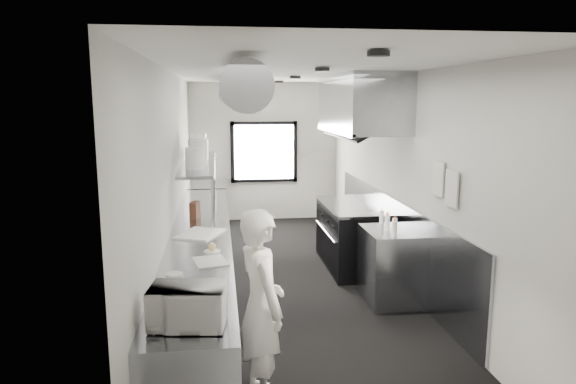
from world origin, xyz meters
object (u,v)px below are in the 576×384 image
object	(u,v)px
plate_stack_c	(201,149)
bottle_station	(392,266)
knife_block	(195,210)
far_work_table	(208,207)
deli_tub_a	(173,303)
microwave	(188,306)
squeeze_bottle_c	(387,223)
squeeze_bottle_e	(382,217)
cutting_board	(200,234)
squeeze_bottle_b	(395,225)
plate_stack_b	(198,152)
deli_tub_b	(175,280)
small_plate	(212,251)
squeeze_bottle_d	(387,220)
squeeze_bottle_a	(394,229)
line_cook	(261,306)
range	(354,236)
plate_stack_a	(195,158)
prep_counter	(202,269)
pass_shelf	(200,164)
exhaust_hood	(361,104)
plate_stack_d	(199,145)

from	to	relation	value
plate_stack_c	bottle_station	bearing A→B (deg)	-40.62
bottle_station	knife_block	bearing A→B (deg)	157.76
far_work_table	deli_tub_a	world-z (taller)	deli_tub_a
microwave	far_work_table	bearing A→B (deg)	97.40
squeeze_bottle_c	squeeze_bottle_e	xyz separation A→B (m)	(0.04, 0.35, -0.01)
bottle_station	cutting_board	world-z (taller)	cutting_board
squeeze_bottle_e	squeeze_bottle_b	bearing A→B (deg)	-87.85
bottle_station	knife_block	size ratio (longest dim) A/B	4.13
knife_block	plate_stack_b	xyz separation A→B (m)	(0.05, 0.40, 0.73)
bottle_station	deli_tub_b	size ratio (longest dim) A/B	6.16
small_plate	squeeze_bottle_d	bearing A→B (deg)	20.88
knife_block	squeeze_bottle_b	bearing A→B (deg)	-9.22
microwave	squeeze_bottle_a	size ratio (longest dim) A/B	2.60
small_plate	squeeze_bottle_e	world-z (taller)	squeeze_bottle_e
squeeze_bottle_a	squeeze_bottle_e	world-z (taller)	squeeze_bottle_a
squeeze_bottle_c	line_cook	bearing A→B (deg)	-131.40
plate_stack_b	deli_tub_a	bearing A→B (deg)	-91.38
deli_tub_a	microwave	bearing A→B (deg)	-68.40
squeeze_bottle_c	small_plate	bearing A→B (deg)	-163.07
range	far_work_table	xyz separation A→B (m)	(-2.19, 2.50, -0.02)
plate_stack_a	squeeze_bottle_a	size ratio (longest dim) A/B	1.55
squeeze_bottle_c	knife_block	bearing A→B (deg)	156.80
prep_counter	pass_shelf	distance (m)	1.85
deli_tub_a	squeeze_bottle_c	distance (m)	3.14
deli_tub_b	small_plate	size ratio (longest dim) A/B	0.84
line_cook	squeeze_bottle_a	xyz separation A→B (m)	(1.67, 1.62, 0.19)
range	deli_tub_b	world-z (taller)	deli_tub_b
exhaust_hood	plate_stack_c	world-z (taller)	exhaust_hood
bottle_station	pass_shelf	bearing A→B (deg)	144.01
exhaust_hood	squeeze_bottle_a	size ratio (longest dim) A/B	11.95
microwave	plate_stack_b	bearing A→B (deg)	98.11
knife_block	squeeze_bottle_a	size ratio (longest dim) A/B	1.18
deli_tub_a	squeeze_bottle_e	xyz separation A→B (m)	(2.40, 2.43, 0.04)
pass_shelf	plate_stack_c	xyz separation A→B (m)	(0.02, 0.29, 0.19)
cutting_board	plate_stack_a	world-z (taller)	plate_stack_a
plate_stack_b	squeeze_bottle_c	distance (m)	2.77
exhaust_hood	squeeze_bottle_c	world-z (taller)	exhaust_hood
exhaust_hood	range	world-z (taller)	exhaust_hood
deli_tub_a	small_plate	bearing A→B (deg)	79.17
squeeze_bottle_e	squeeze_bottle_a	bearing A→B (deg)	-94.33
line_cook	deli_tub_a	size ratio (longest dim) A/B	12.86
small_plate	knife_block	distance (m)	1.65
plate_stack_a	plate_stack_d	distance (m)	1.49
bottle_station	deli_tub_b	xyz separation A→B (m)	(-2.46, -1.59, 0.50)
line_cook	squeeze_bottle_e	size ratio (longest dim) A/B	9.79
squeeze_bottle_e	small_plate	bearing A→B (deg)	-155.08
deli_tub_a	squeeze_bottle_a	bearing A→B (deg)	37.56
pass_shelf	squeeze_bottle_c	world-z (taller)	pass_shelf
exhaust_hood	far_work_table	bearing A→B (deg)	131.94
squeeze_bottle_b	prep_counter	bearing A→B (deg)	172.22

